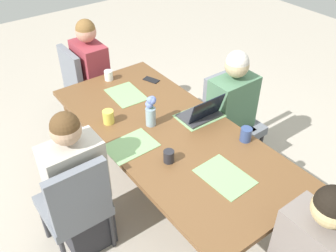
% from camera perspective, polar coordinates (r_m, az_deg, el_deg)
% --- Properties ---
extents(ground_plane, '(10.00, 10.00, 0.00)m').
position_cam_1_polar(ground_plane, '(3.32, 0.00, -10.90)').
color(ground_plane, '#B2A899').
extents(dining_table, '(2.16, 0.97, 0.74)m').
position_cam_1_polar(dining_table, '(2.86, 0.00, -1.95)').
color(dining_table, brown).
rests_on(dining_table, ground_plane).
extents(chair_near_left_mid, '(0.44, 0.44, 0.90)m').
position_cam_1_polar(chair_near_left_mid, '(3.43, 9.41, 1.52)').
color(chair_near_left_mid, slate).
rests_on(chair_near_left_mid, ground_plane).
extents(person_near_left_mid, '(0.36, 0.40, 1.19)m').
position_cam_1_polar(person_near_left_mid, '(3.34, 9.61, 0.94)').
color(person_near_left_mid, '#2D2D33').
rests_on(person_near_left_mid, ground_plane).
extents(chair_head_right_left_far, '(0.44, 0.44, 0.90)m').
position_cam_1_polar(chair_head_right_left_far, '(3.98, -12.88, 6.43)').
color(chair_head_right_left_far, slate).
rests_on(chair_head_right_left_far, ground_plane).
extents(person_head_right_left_far, '(0.40, 0.36, 1.19)m').
position_cam_1_polar(person_head_right_left_far, '(3.94, -11.57, 6.78)').
color(person_head_right_left_far, '#2D2D33').
rests_on(person_head_right_left_far, ground_plane).
extents(chair_far_right_near, '(0.44, 0.44, 0.90)m').
position_cam_1_polar(chair_far_right_near, '(2.69, -14.09, -11.58)').
color(chair_far_right_near, slate).
rests_on(chair_far_right_near, ground_plane).
extents(person_far_right_near, '(0.36, 0.40, 1.19)m').
position_cam_1_polar(person_far_right_near, '(2.73, -13.70, -9.70)').
color(person_far_right_near, '#2D2D33').
rests_on(person_far_right_near, ground_plane).
extents(flower_vase, '(0.09, 0.10, 0.26)m').
position_cam_1_polar(flower_vase, '(2.81, -2.69, 2.60)').
color(flower_vase, '#8EA8B7').
rests_on(flower_vase, dining_table).
extents(placemat_head_left_left_near, '(0.37, 0.28, 0.00)m').
position_cam_1_polar(placemat_head_left_left_near, '(2.48, 8.78, -7.74)').
color(placemat_head_left_left_near, '#7FAD70').
rests_on(placemat_head_left_left_near, dining_table).
extents(placemat_near_left_mid, '(0.27, 0.37, 0.00)m').
position_cam_1_polar(placemat_near_left_mid, '(2.99, 4.89, 1.57)').
color(placemat_near_left_mid, '#7FAD70').
rests_on(placemat_near_left_mid, dining_table).
extents(placemat_head_right_left_far, '(0.37, 0.28, 0.00)m').
position_cam_1_polar(placemat_head_right_left_far, '(3.27, -6.52, 4.88)').
color(placemat_head_right_left_far, '#7FAD70').
rests_on(placemat_head_right_left_far, dining_table).
extents(placemat_far_right_near, '(0.27, 0.37, 0.00)m').
position_cam_1_polar(placemat_far_right_near, '(2.69, -5.79, -3.08)').
color(placemat_far_right_near, '#7FAD70').
rests_on(placemat_far_right_near, dining_table).
extents(laptop_near_left_mid, '(0.22, 0.32, 0.21)m').
position_cam_1_polar(laptop_near_left_mid, '(2.95, 5.24, 1.99)').
color(laptop_near_left_mid, '#38383D').
rests_on(laptop_near_left_mid, dining_table).
extents(coffee_mug_near_left, '(0.08, 0.08, 0.09)m').
position_cam_1_polar(coffee_mug_near_left, '(2.53, 0.13, -4.72)').
color(coffee_mug_near_left, '#232328').
rests_on(coffee_mug_near_left, dining_table).
extents(coffee_mug_near_right, '(0.09, 0.09, 0.11)m').
position_cam_1_polar(coffee_mug_near_right, '(2.91, -9.22, 1.40)').
color(coffee_mug_near_right, '#DBC64C').
rests_on(coffee_mug_near_right, dining_table).
extents(coffee_mug_centre_left, '(0.09, 0.09, 0.11)m').
position_cam_1_polar(coffee_mug_centre_left, '(2.76, 11.98, -1.28)').
color(coffee_mug_centre_left, '#33477A').
rests_on(coffee_mug_centre_left, dining_table).
extents(coffee_mug_centre_right, '(0.08, 0.08, 0.09)m').
position_cam_1_polar(coffee_mug_centre_right, '(3.50, -9.19, 7.76)').
color(coffee_mug_centre_right, white).
rests_on(coffee_mug_centre_right, dining_table).
extents(phone_black, '(0.17, 0.12, 0.01)m').
position_cam_1_polar(phone_black, '(3.47, -2.61, 7.15)').
color(phone_black, black).
rests_on(phone_black, dining_table).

